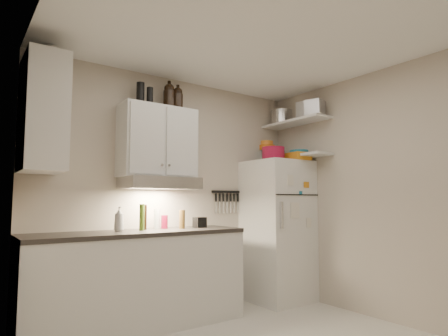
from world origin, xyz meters
TOP-DOWN VIEW (x-y plane):
  - ceiling at (0.00, 0.00)m, footprint 3.20×3.00m
  - back_wall at (0.00, 1.51)m, footprint 3.20×0.02m
  - left_wall at (-1.61, 0.00)m, footprint 0.02×3.00m
  - right_wall at (1.61, 0.00)m, footprint 0.02×3.00m
  - base_cabinet at (-0.55, 1.20)m, footprint 2.10×0.60m
  - countertop at (-0.55, 1.20)m, footprint 2.10×0.62m
  - upper_cabinet at (-0.30, 1.33)m, footprint 0.80×0.33m
  - side_cabinet at (-1.44, 1.20)m, footprint 0.33×0.55m
  - range_hood at (-0.30, 1.27)m, footprint 0.76×0.46m
  - fridge at (1.25, 1.16)m, footprint 0.70×0.68m
  - shelf_hi at (1.45, 1.02)m, footprint 0.30×0.95m
  - shelf_lo at (1.45, 1.02)m, footprint 0.30×0.95m
  - knife_strip at (0.70, 1.49)m, footprint 0.42×0.02m
  - dutch_oven at (1.12, 1.08)m, footprint 0.34×0.34m
  - book_stack at (1.39, 0.95)m, footprint 0.26×0.31m
  - spice_jar at (1.31, 1.09)m, footprint 0.07×0.07m
  - stock_pot at (1.51, 1.33)m, footprint 0.35×0.35m
  - tin_a at (1.50, 0.88)m, footprint 0.26×0.24m
  - tin_b at (1.44, 0.69)m, footprint 0.24×0.24m
  - bowl_teal at (1.41, 1.39)m, footprint 0.28×0.28m
  - bowl_orange at (1.37, 1.48)m, footprint 0.23×0.23m
  - bowl_yellow at (1.37, 1.48)m, footprint 0.18×0.18m
  - plates at (1.42, 0.94)m, footprint 0.24×0.24m
  - growler_a at (-0.17, 1.35)m, footprint 0.13×0.13m
  - growler_b at (-0.07, 1.33)m, footprint 0.14×0.14m
  - thermos_a at (-0.41, 1.32)m, footprint 0.07×0.07m
  - thermos_b at (-0.50, 1.35)m, footprint 0.09×0.09m
  - side_jar at (-1.37, 1.30)m, footprint 0.14×0.14m
  - soap_bottle at (-0.73, 1.25)m, footprint 0.10×0.10m
  - pepper_mill at (-0.06, 1.22)m, footprint 0.06×0.06m
  - oil_bottle at (-0.51, 1.23)m, footprint 0.06×0.06m
  - vinegar_bottle at (-0.45, 1.31)m, footprint 0.05×0.05m
  - clear_bottle at (-0.29, 1.36)m, footprint 0.09×0.09m
  - red_jar at (-0.22, 1.32)m, footprint 0.08×0.08m
  - caddy at (0.17, 1.24)m, footprint 0.14×0.11m

SIDE VIEW (x-z plane):
  - base_cabinet at x=-0.55m, z-range 0.00..0.88m
  - fridge at x=1.25m, z-range 0.00..1.70m
  - countertop at x=-0.55m, z-range 0.88..0.92m
  - caddy at x=0.17m, z-range 0.92..1.03m
  - red_jar at x=-0.22m, z-range 0.92..1.06m
  - pepper_mill at x=-0.06m, z-range 0.92..1.11m
  - clear_bottle at x=-0.29m, z-range 0.92..1.12m
  - vinegar_bottle at x=-0.45m, z-range 0.92..1.17m
  - oil_bottle at x=-0.51m, z-range 0.92..1.18m
  - soap_bottle at x=-0.73m, z-range 0.92..1.18m
  - back_wall at x=0.00m, z-range 0.00..2.60m
  - left_wall at x=-1.61m, z-range 0.00..2.60m
  - right_wall at x=1.61m, z-range 0.00..2.60m
  - knife_strip at x=0.70m, z-range 1.31..1.33m
  - range_hood at x=-0.30m, z-range 1.33..1.45m
  - book_stack at x=1.39m, z-range 1.70..1.80m
  - spice_jar at x=1.31m, z-range 1.70..1.80m
  - shelf_lo at x=1.45m, z-range 1.75..1.77m
  - dutch_oven at x=1.12m, z-range 1.70..1.86m
  - plates at x=1.42m, z-range 1.77..1.83m
  - upper_cabinet at x=-0.30m, z-range 1.45..2.20m
  - bowl_teal at x=1.41m, z-range 1.77..1.89m
  - bowl_orange at x=1.37m, z-range 1.89..1.96m
  - side_cabinet at x=-1.44m, z-range 1.45..2.45m
  - bowl_yellow at x=1.37m, z-range 1.96..2.01m
  - shelf_hi at x=1.45m, z-range 2.19..2.22m
  - thermos_a at x=-0.41m, z-range 2.20..2.39m
  - tin_b at x=1.44m, z-range 2.21..2.41m
  - stock_pot at x=1.51m, z-range 2.21..2.42m
  - thermos_b at x=-0.50m, z-range 2.20..2.44m
  - tin_a at x=1.50m, z-range 2.21..2.43m
  - growler_b at x=-0.07m, z-range 2.20..2.46m
  - growler_a at x=-0.17m, z-range 2.20..2.49m
  - side_jar at x=-1.37m, z-range 2.45..2.59m
  - ceiling at x=0.00m, z-range 2.60..2.62m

